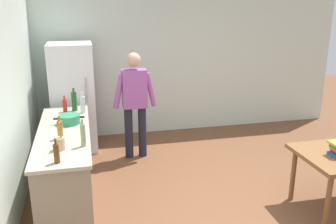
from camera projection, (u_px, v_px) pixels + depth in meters
ground_plane at (234, 209)px, 4.59m from camera, size 14.00×14.00×0.00m
wall_back at (176, 61)px, 6.98m from camera, size 6.40×0.12×2.70m
kitchen_counter at (66, 164)px, 4.77m from camera, size 0.64×2.20×0.90m
refrigerator at (73, 98)px, 6.15m from camera, size 0.70×0.67×1.80m
person at (135, 99)px, 5.81m from camera, size 0.70×0.22×1.70m
cooking_pot at (69, 119)px, 4.89m from camera, size 0.40×0.28×0.12m
utensil_jar at (60, 143)px, 4.05m from camera, size 0.11×0.11×0.32m
bottle_beer_brown at (56, 153)px, 3.72m from camera, size 0.06×0.06×0.26m
bottle_vinegar_tall at (83, 135)px, 4.13m from camera, size 0.06×0.06×0.32m
bottle_oil_amber at (60, 129)px, 4.36m from camera, size 0.06×0.06×0.28m
bottle_water_clear at (83, 104)px, 5.33m from camera, size 0.07×0.07×0.30m
bottle_wine_green at (74, 101)px, 5.43m from camera, size 0.08×0.08×0.34m
bottle_sauce_red at (65, 105)px, 5.39m from camera, size 0.06×0.06×0.24m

